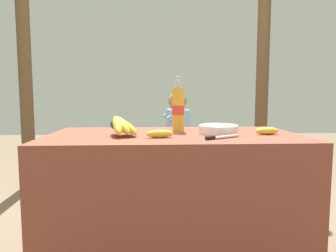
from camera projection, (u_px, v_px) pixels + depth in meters
name	position (u px, v px, depth m)	size (l,w,h in m)	color
market_counter	(174.00, 199.00, 1.73)	(1.40, 0.75, 0.77)	brown
banana_bunch_ripe	(121.00, 125.00, 1.58)	(0.17, 0.26, 0.12)	#4C381E
serving_bowl	(218.00, 128.00, 1.71)	(0.23, 0.23, 0.05)	white
water_bottle	(178.00, 109.00, 1.79)	(0.07, 0.07, 0.33)	gold
loose_banana_front	(160.00, 134.00, 1.53)	(0.15, 0.06, 0.04)	gold
loose_banana_side	(267.00, 131.00, 1.66)	(0.14, 0.05, 0.04)	gold
knife	(218.00, 137.00, 1.50)	(0.21, 0.14, 0.02)	#BCBCC1
wooden_bench	(146.00, 159.00, 3.10)	(1.64, 0.32, 0.39)	#4C3823
seated_vendor	(173.00, 134.00, 3.05)	(0.42, 0.40, 1.04)	#564C60
banana_bunch_green	(105.00, 148.00, 3.07)	(0.15, 0.23, 0.12)	#4C381E
support_post_near	(25.00, 63.00, 3.14)	(0.14, 0.14, 2.64)	brown
support_post_far	(263.00, 65.00, 3.27)	(0.14, 0.14, 2.64)	brown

